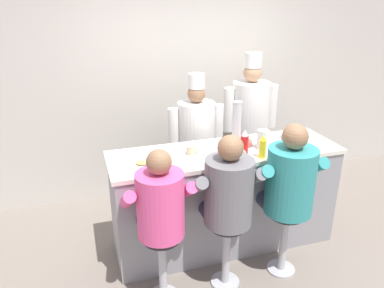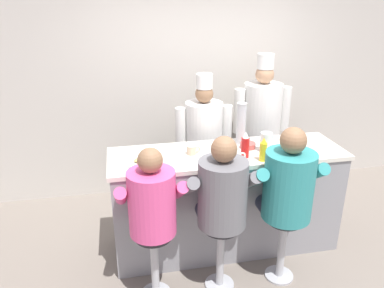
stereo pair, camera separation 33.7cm
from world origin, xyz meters
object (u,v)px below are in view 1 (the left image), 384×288
Objects in this scene: diner_seated_pink at (160,208)px; coffee_mug_white at (237,155)px; ketchup_bottle_red at (244,143)px; cereal_bowl at (244,143)px; breakfast_plate at (143,164)px; hot_sauce_bottle_orange at (275,149)px; water_pitcher_clear at (263,139)px; napkin_dispenser_chrome at (286,141)px; diner_seated_grey at (227,194)px; mustard_bottle_yellow at (263,147)px; cup_stack_steel at (237,122)px; cook_in_whites_far at (250,120)px; cook_in_whites_near at (196,139)px; diner_seated_teal at (288,183)px; coffee_mug_tan at (191,150)px.

coffee_mug_white is at bearing 22.19° from diner_seated_pink.
cereal_bowl is at bearing 63.65° from ketchup_bottle_red.
diner_seated_pink is at bearing -84.77° from breakfast_plate.
coffee_mug_white is (-0.35, 0.04, -0.03)m from hot_sauce_bottle_orange.
ketchup_bottle_red is 0.25m from water_pitcher_clear.
diner_seated_grey is (-0.80, -0.46, -0.21)m from napkin_dispenser_chrome.
mustard_bottle_yellow is 1.09m from diner_seated_pink.
diner_seated_grey is at bearing -118.31° from cup_stack_steel.
ketchup_bottle_red is 0.28m from hot_sauce_bottle_orange.
napkin_dispenser_chrome is at bearing -5.48° from water_pitcher_clear.
napkin_dispenser_chrome is (0.58, 0.14, 0.01)m from coffee_mug_white.
cook_in_whites_near is at bearing -164.10° from cook_in_whites_far.
diner_seated_teal is (0.11, -0.28, -0.24)m from mustard_bottle_yellow.
breakfast_plate is at bearing -171.15° from cereal_bowl.
cook_in_whites_far is (1.51, 1.03, -0.06)m from breakfast_plate.
diner_seated_teal is (0.17, -0.74, -0.34)m from cup_stack_steel.
diner_seated_pink is at bearing -166.42° from hot_sauce_bottle_orange.
napkin_dispenser_chrome is at bearing -50.17° from cook_in_whites_near.
ketchup_bottle_red is at bearing 140.01° from mustard_bottle_yellow.
cook_in_whites_far reaches higher than coffee_mug_white.
ketchup_bottle_red is 0.17× the size of diner_seated_teal.
breakfast_plate is 0.83m from coffee_mug_white.
ketchup_bottle_red is 0.52m from diner_seated_teal.
cook_in_whites_far is at bearing 69.05° from mustard_bottle_yellow.
breakfast_plate is 0.76m from diner_seated_grey.
diner_seated_grey is at bearing -35.64° from breakfast_plate.
water_pitcher_clear is 1.05m from cook_in_whites_far.
mustard_bottle_yellow is at bearing -8.08° from breakfast_plate.
mustard_bottle_yellow is 0.59m from diner_seated_grey.
breakfast_plate is 0.20× the size of diner_seated_grey.
cup_stack_steel is at bearing 102.85° from diner_seated_teal.
napkin_dispenser_chrome is 0.07× the size of cook_in_whites_near.
cook_in_whites_far is at bearing 44.85° from diner_seated_pink.
hot_sauce_bottle_orange is at bearing -5.60° from mustard_bottle_yellow.
diner_seated_teal is (1.13, 0.00, 0.04)m from diner_seated_pink.
mustard_bottle_yellow is at bearing -82.83° from cup_stack_steel.
hot_sauce_bottle_orange is at bearing -86.78° from water_pitcher_clear.
hot_sauce_bottle_orange is 0.99× the size of cereal_bowl.
cereal_bowl is 0.75m from diner_seated_grey.
mustard_bottle_yellow is 0.78× the size of breakfast_plate.
hot_sauce_bottle_orange is 0.67m from diner_seated_grey.
mustard_bottle_yellow is 0.12m from hot_sauce_bottle_orange.
mustard_bottle_yellow is 1.04m from cook_in_whites_near.
diner_seated_grey reaches higher than hot_sauce_bottle_orange.
diner_seated_grey is at bearing -179.82° from diner_seated_teal.
cereal_bowl is 0.35m from coffee_mug_white.
cook_in_whites_far is at bearing 61.49° from ketchup_bottle_red.
napkin_dispenser_chrome reaches higher than coffee_mug_tan.
ketchup_bottle_red reaches higher than coffee_mug_tan.
diner_seated_pink is at bearing -179.73° from diner_seated_grey.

